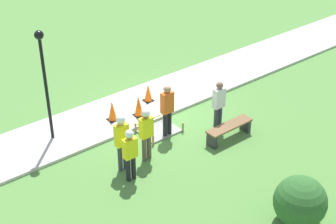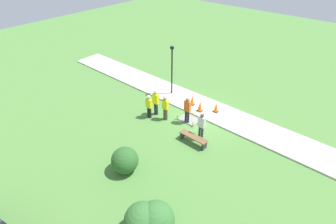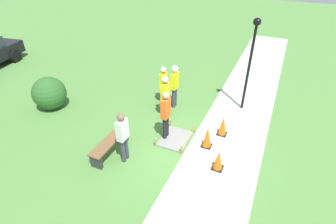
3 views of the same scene
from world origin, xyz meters
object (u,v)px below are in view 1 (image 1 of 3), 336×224
Objects in this scene: traffic_cone_near_patch at (148,93)px; park_bench at (229,129)px; worker_supervisor at (130,151)px; bystander_in_gray_shirt at (219,103)px; traffic_cone_far_patch at (139,106)px; worker_assistant at (146,130)px; traffic_cone_sidewalk_edge at (112,111)px; bystander_in_orange_shirt at (167,108)px; lamppost_near at (44,70)px; worker_trainee at (122,137)px.

traffic_cone_near_patch is 0.39× the size of park_bench.
worker_supervisor is 3.79m from bystander_in_gray_shirt.
traffic_cone_far_patch is 2.51m from worker_assistant.
traffic_cone_near_patch is at bearing -133.08° from worker_supervisor.
traffic_cone_sidewalk_edge is at bearing -98.42° from worker_assistant.
bystander_in_orange_shirt reaches higher than park_bench.
worker_assistant reaches higher than traffic_cone_sidewalk_edge.
traffic_cone_far_patch is at bearing 168.27° from lamppost_near.
worker_supervisor is at bearing 26.82° from bystander_in_orange_shirt.
traffic_cone_sidewalk_edge is at bearing -116.78° from worker_trainee.
traffic_cone_near_patch is 3.00m from bystander_in_gray_shirt.
bystander_in_gray_shirt is (-0.74, 2.85, 0.58)m from traffic_cone_near_patch.
traffic_cone_near_patch is 0.40× the size of worker_supervisor.
bystander_in_orange_shirt is (1.47, -1.35, 0.72)m from park_bench.
worker_supervisor is 0.90× the size of worker_trainee.
park_bench is at bearing 127.11° from traffic_cone_sidewalk_edge.
bystander_in_gray_shirt is 0.48× the size of lamppost_near.
lamppost_near reaches higher than traffic_cone_sidewalk_edge.
traffic_cone_far_patch is 0.42× the size of bystander_in_orange_shirt.
bystander_in_orange_shirt is 0.51× the size of lamppost_near.
traffic_cone_far_patch is 1.06× the size of traffic_cone_sidewalk_edge.
traffic_cone_near_patch is at bearing -79.24° from park_bench.
traffic_cone_near_patch is 1.76m from traffic_cone_sidewalk_edge.
park_bench is at bearing 100.76° from traffic_cone_near_patch.
park_bench is 3.75m from worker_supervisor.
park_bench is at bearing 118.13° from traffic_cone_far_patch.
traffic_cone_near_patch is at bearing -180.00° from lamppost_near.
worker_assistant is 0.48× the size of lamppost_near.
lamppost_near is at bearing -57.46° from worker_assistant.
bystander_in_orange_shirt reaches higher than bystander_in_gray_shirt.
worker_assistant is (2.09, 2.73, 0.62)m from traffic_cone_near_patch.
bystander_in_gray_shirt is (-3.68, 0.15, -0.12)m from worker_trainee.
bystander_in_gray_shirt is (-1.55, 0.73, -0.06)m from bystander_in_orange_shirt.
worker_supervisor is (2.16, 2.63, 0.50)m from traffic_cone_far_patch.
worker_assistant is at bearing 81.58° from traffic_cone_sidewalk_edge.
worker_assistant is 0.95× the size of worker_trainee.
lamppost_near reaches higher than bystander_in_orange_shirt.
traffic_cone_sidewalk_edge is 0.42× the size of worker_assistant.
park_bench is 0.91× the size of worker_trainee.
worker_assistant reaches higher than park_bench.
lamppost_near reaches higher than traffic_cone_near_patch.
traffic_cone_sidewalk_edge is at bearing -52.89° from park_bench.
worker_trainee is at bearing 45.10° from traffic_cone_far_patch.
lamppost_near is at bearing -76.10° from worker_supervisor.
traffic_cone_far_patch is 3.65m from lamppost_near.
bystander_in_gray_shirt is at bearing 148.10° from lamppost_near.
traffic_cone_sidewalk_edge is at bearing -63.08° from bystander_in_orange_shirt.
worker_supervisor is 1.07m from worker_assistant.
bystander_in_gray_shirt is at bearing 177.63° from worker_trainee.
worker_supervisor is (3.69, -0.23, 0.63)m from park_bench.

